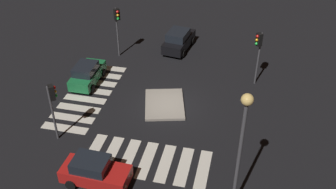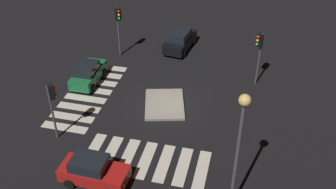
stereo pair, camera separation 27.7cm
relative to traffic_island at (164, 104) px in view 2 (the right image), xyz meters
name	(u,v)px [view 2 (the right image)]	position (x,y,z in m)	size (l,w,h in m)	color
ground_plane	(168,106)	(0.03, 0.27, -0.09)	(80.00, 80.00, 0.00)	black
traffic_island	(164,104)	(0.00, 0.00, 0.00)	(4.28, 3.63, 0.18)	gray
car_red	(93,171)	(8.03, -2.08, 0.74)	(1.93, 3.94, 1.69)	red
car_green	(88,73)	(-1.54, -6.55, 0.74)	(3.93, 1.88, 1.70)	#196B38
car_black	(180,40)	(-8.61, -0.75, 0.82)	(4.41, 2.45, 1.85)	black
traffic_light_south	(118,21)	(-6.18, -5.51, 3.25)	(0.53, 0.54, 4.41)	#47474C
traffic_light_east	(52,98)	(4.97, -5.78, 2.97)	(0.54, 0.53, 4.03)	#47474C
traffic_light_west	(259,47)	(-4.34, 6.12, 3.20)	(0.54, 0.53, 4.34)	#47474C
street_lamp	(240,137)	(8.21, 5.62, 4.99)	(0.56, 0.56, 7.41)	#47474C
crosswalk_near	(89,94)	(0.03, -5.91, -0.08)	(8.75, 3.20, 0.02)	silver
crosswalk_side	(146,160)	(5.72, 0.27, -0.08)	(3.20, 7.60, 0.02)	silver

